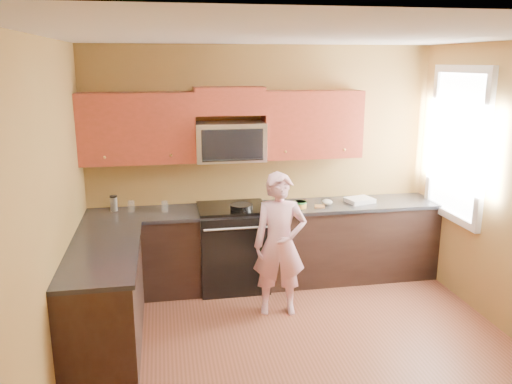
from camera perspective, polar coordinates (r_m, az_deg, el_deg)
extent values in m
plane|color=brown|center=(4.70, 5.55, -18.21)|extent=(4.00, 4.00, 0.00)
plane|color=white|center=(3.97, 6.51, 16.81)|extent=(4.00, 4.00, 0.00)
plane|color=brown|center=(6.03, 0.67, 3.07)|extent=(4.00, 0.00, 4.00)
plane|color=brown|center=(2.43, 19.79, -15.32)|extent=(4.00, 0.00, 4.00)
plane|color=brown|center=(4.07, -22.21, -3.49)|extent=(0.00, 4.00, 4.00)
cube|color=black|center=(5.99, 1.20, -6.05)|extent=(4.00, 0.60, 0.88)
cube|color=black|center=(4.90, -16.31, -11.44)|extent=(0.60, 1.60, 0.88)
cube|color=black|center=(5.84, 1.24, -1.84)|extent=(4.00, 0.62, 0.04)
cube|color=black|center=(4.72, -16.58, -6.39)|extent=(0.62, 1.60, 0.04)
cube|color=maroon|center=(5.70, -3.00, 10.03)|extent=(0.76, 0.33, 0.30)
imported|color=pink|center=(5.21, 2.63, -5.81)|extent=(0.58, 0.43, 1.46)
cube|color=#B27F47|center=(5.87, 7.05, -1.59)|extent=(0.13, 0.13, 0.01)
ellipsoid|color=silver|center=(5.72, -1.88, -1.67)|extent=(0.14, 0.15, 0.06)
ellipsoid|color=silver|center=(5.95, 7.86, -1.12)|extent=(0.15, 0.16, 0.07)
cube|color=white|center=(6.14, 11.35, -0.89)|extent=(0.35, 0.30, 0.05)
cylinder|color=silver|center=(5.80, -13.61, -1.53)|extent=(0.09, 0.09, 0.12)
cylinder|color=silver|center=(5.71, -10.06, -1.59)|extent=(0.08, 0.08, 0.12)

